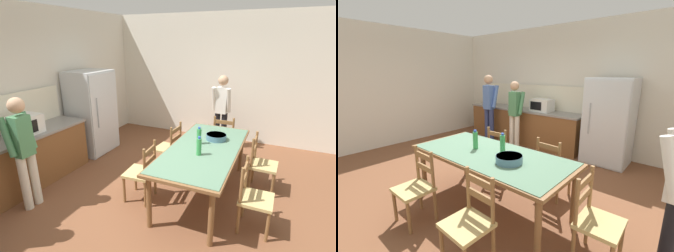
# 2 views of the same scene
# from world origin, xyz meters

# --- Properties ---
(ground_plane) EXTENTS (8.32, 8.32, 0.00)m
(ground_plane) POSITION_xyz_m (0.00, 0.00, 0.00)
(ground_plane) COLOR brown
(wall_back) EXTENTS (6.52, 0.12, 2.90)m
(wall_back) POSITION_xyz_m (0.00, 2.66, 1.45)
(wall_back) COLOR silver
(wall_back) RESTS_ON ground
(wall_left) EXTENTS (0.12, 5.20, 2.90)m
(wall_left) POSITION_xyz_m (-3.26, 0.00, 1.45)
(wall_left) COLOR silver
(wall_left) RESTS_ON ground
(kitchen_counter) EXTENTS (3.26, 0.66, 0.89)m
(kitchen_counter) POSITION_xyz_m (-0.87, 2.23, 0.45)
(kitchen_counter) COLOR brown
(kitchen_counter) RESTS_ON ground
(counter_splashback) EXTENTS (3.22, 0.03, 0.60)m
(counter_splashback) POSITION_xyz_m (-0.87, 2.54, 1.19)
(counter_splashback) COLOR #EFE8CB
(counter_splashback) RESTS_ON kitchen_counter
(refrigerator) EXTENTS (0.85, 0.73, 1.72)m
(refrigerator) POSITION_xyz_m (1.28, 2.19, 0.86)
(refrigerator) COLOR silver
(refrigerator) RESTS_ON ground
(microwave) EXTENTS (0.50, 0.39, 0.30)m
(microwave) POSITION_xyz_m (-0.29, 2.21, 1.04)
(microwave) COLOR white
(microwave) RESTS_ON kitchen_counter
(dining_table) EXTENTS (2.24, 1.02, 0.78)m
(dining_table) POSITION_xyz_m (0.61, -0.47, 0.71)
(dining_table) COLOR brown
(dining_table) RESTS_ON ground
(bottle_near_centre) EXTENTS (0.07, 0.07, 0.27)m
(bottle_near_centre) POSITION_xyz_m (0.33, -0.47, 0.91)
(bottle_near_centre) COLOR green
(bottle_near_centre) RESTS_ON dining_table
(bottle_off_centre) EXTENTS (0.07, 0.07, 0.27)m
(bottle_off_centre) POSITION_xyz_m (0.72, -0.34, 0.91)
(bottle_off_centre) COLOR green
(bottle_off_centre) RESTS_ON dining_table
(serving_bowl) EXTENTS (0.32, 0.32, 0.09)m
(serving_bowl) POSITION_xyz_m (1.01, -0.54, 0.83)
(serving_bowl) COLOR slate
(serving_bowl) RESTS_ON dining_table
(chair_side_near_right) EXTENTS (0.43, 0.41, 0.91)m
(chair_side_near_right) POSITION_xyz_m (1.13, -1.26, 0.44)
(chair_side_near_right) COLOR olive
(chair_side_near_right) RESTS_ON ground
(chair_side_near_left) EXTENTS (0.42, 0.40, 0.91)m
(chair_side_near_left) POSITION_xyz_m (0.12, -1.26, 0.44)
(chair_side_near_left) COLOR olive
(chair_side_near_left) RESTS_ON ground
(chair_side_far_right) EXTENTS (0.44, 0.43, 0.91)m
(chair_side_far_right) POSITION_xyz_m (1.11, 0.33, 0.44)
(chair_side_far_right) COLOR olive
(chair_side_far_right) RESTS_ON ground
(chair_side_far_left) EXTENTS (0.45, 0.43, 0.91)m
(chair_side_far_left) POSITION_xyz_m (0.11, 0.32, 0.44)
(chair_side_far_left) COLOR olive
(chair_side_far_left) RESTS_ON ground
(chair_head_end) EXTENTS (0.41, 0.43, 0.91)m
(chair_head_end) POSITION_xyz_m (2.02, -0.46, 0.44)
(chair_head_end) COLOR olive
(chair_head_end) RESTS_ON ground
(person_at_sink) EXTENTS (0.44, 0.30, 1.74)m
(person_at_sink) POSITION_xyz_m (-1.59, 1.71, 0.98)
(person_at_sink) COLOR navy
(person_at_sink) RESTS_ON ground
(person_at_counter) EXTENTS (0.40, 0.28, 1.61)m
(person_at_counter) POSITION_xyz_m (-0.71, 1.69, 0.90)
(person_at_counter) COLOR silver
(person_at_counter) RESTS_ON ground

